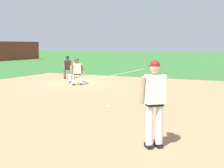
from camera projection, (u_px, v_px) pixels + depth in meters
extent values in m
plane|color=#336B2D|center=(75.00, 83.00, 17.66)|extent=(160.00, 160.00, 0.00)
cube|color=#A87F56|center=(97.00, 101.00, 12.13)|extent=(18.00, 18.00, 0.01)
cube|color=white|center=(119.00, 74.00, 22.99)|extent=(11.90, 0.10, 0.00)
cube|color=white|center=(75.00, 82.00, 17.66)|extent=(0.38, 0.38, 0.09)
sphere|color=white|center=(109.00, 106.00, 10.84)|extent=(0.07, 0.07, 0.07)
cube|color=black|center=(148.00, 146.00, 6.60)|extent=(0.27, 0.25, 0.09)
cylinder|color=white|center=(149.00, 125.00, 6.50)|extent=(0.15, 0.15, 0.84)
cube|color=black|center=(158.00, 145.00, 6.65)|extent=(0.27, 0.25, 0.09)
cylinder|color=white|center=(159.00, 125.00, 6.56)|extent=(0.15, 0.15, 0.84)
cube|color=black|center=(155.00, 104.00, 6.48)|extent=(0.37, 0.39, 0.06)
cube|color=white|center=(155.00, 89.00, 6.43)|extent=(0.44, 0.46, 0.60)
sphere|color=tan|center=(155.00, 68.00, 6.40)|extent=(0.21, 0.21, 0.21)
sphere|color=maroon|center=(155.00, 65.00, 6.39)|extent=(0.20, 0.20, 0.20)
cube|color=maroon|center=(153.00, 66.00, 6.48)|extent=(0.19, 0.20, 0.02)
cylinder|color=tan|center=(142.00, 90.00, 6.45)|extent=(0.20, 0.19, 0.59)
cylinder|color=tan|center=(160.00, 83.00, 6.77)|extent=(0.46, 0.41, 0.41)
ellipsoid|color=brown|center=(159.00, 90.00, 6.87)|extent=(0.36, 0.35, 0.34)
cube|color=black|center=(81.00, 82.00, 17.94)|extent=(0.27, 0.25, 0.09)
cylinder|color=white|center=(81.00, 78.00, 17.95)|extent=(0.15, 0.15, 0.40)
cube|color=black|center=(70.00, 82.00, 17.79)|extent=(0.27, 0.25, 0.09)
cylinder|color=white|center=(70.00, 78.00, 17.80)|extent=(0.15, 0.15, 0.40)
cube|color=black|center=(75.00, 74.00, 17.85)|extent=(0.37, 0.39, 0.06)
cube|color=white|center=(75.00, 69.00, 17.81)|extent=(0.44, 0.46, 0.52)
sphere|color=tan|center=(75.00, 62.00, 17.74)|extent=(0.21, 0.21, 0.21)
sphere|color=maroon|center=(75.00, 61.00, 17.73)|extent=(0.20, 0.20, 0.20)
cube|color=maroon|center=(76.00, 62.00, 17.65)|extent=(0.19, 0.20, 0.02)
cylinder|color=tan|center=(81.00, 67.00, 17.46)|extent=(0.50, 0.45, 0.24)
cylinder|color=tan|center=(71.00, 70.00, 17.66)|extent=(0.24, 0.22, 0.58)
ellipsoid|color=brown|center=(81.00, 69.00, 17.26)|extent=(0.30, 0.29, 0.35)
cube|color=black|center=(74.00, 84.00, 16.81)|extent=(0.27, 0.25, 0.09)
cylinder|color=white|center=(74.00, 79.00, 16.74)|extent=(0.15, 0.15, 0.50)
cube|color=black|center=(81.00, 84.00, 16.90)|extent=(0.27, 0.25, 0.09)
cylinder|color=white|center=(81.00, 79.00, 16.83)|extent=(0.15, 0.15, 0.50)
cube|color=black|center=(77.00, 74.00, 16.75)|extent=(0.37, 0.39, 0.06)
cube|color=beige|center=(77.00, 69.00, 16.71)|extent=(0.44, 0.46, 0.54)
sphere|color=brown|center=(77.00, 61.00, 16.68)|extent=(0.21, 0.21, 0.21)
sphere|color=#194C28|center=(77.00, 60.00, 16.67)|extent=(0.20, 0.20, 0.20)
cube|color=#194C28|center=(77.00, 60.00, 16.76)|extent=(0.19, 0.20, 0.02)
cylinder|color=brown|center=(72.00, 69.00, 16.80)|extent=(0.31, 0.27, 0.56)
cylinder|color=brown|center=(81.00, 69.00, 16.91)|extent=(0.31, 0.27, 0.56)
cube|color=black|center=(71.00, 78.00, 20.17)|extent=(0.27, 0.25, 0.09)
cylinder|color=#515154|center=(71.00, 73.00, 20.17)|extent=(0.15, 0.15, 0.50)
cube|color=black|center=(65.00, 78.00, 20.07)|extent=(0.27, 0.25, 0.09)
cylinder|color=#515154|center=(65.00, 73.00, 20.07)|extent=(0.15, 0.15, 0.50)
cube|color=black|center=(68.00, 69.00, 20.09)|extent=(0.37, 0.39, 0.06)
cube|color=#232326|center=(68.00, 65.00, 20.05)|extent=(0.44, 0.46, 0.54)
sphere|color=brown|center=(68.00, 58.00, 19.98)|extent=(0.21, 0.21, 0.21)
sphere|color=black|center=(68.00, 57.00, 19.97)|extent=(0.20, 0.20, 0.20)
cube|color=black|center=(68.00, 58.00, 19.89)|extent=(0.19, 0.20, 0.02)
cylinder|color=brown|center=(72.00, 65.00, 19.98)|extent=(0.31, 0.28, 0.56)
cylinder|color=brown|center=(64.00, 65.00, 19.85)|extent=(0.31, 0.28, 0.56)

